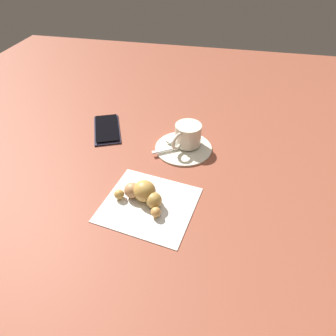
% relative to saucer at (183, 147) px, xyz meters
% --- Properties ---
extents(ground_plane, '(1.80, 1.80, 0.00)m').
position_rel_saucer_xyz_m(ground_plane, '(-0.11, 0.02, -0.00)').
color(ground_plane, brown).
extents(saucer, '(0.15, 0.15, 0.01)m').
position_rel_saucer_xyz_m(saucer, '(0.00, 0.00, 0.00)').
color(saucer, beige).
rests_on(saucer, ground).
extents(espresso_cup, '(0.09, 0.07, 0.06)m').
position_rel_saucer_xyz_m(espresso_cup, '(0.01, -0.01, 0.03)').
color(espresso_cup, beige).
rests_on(espresso_cup, saucer).
extents(teaspoon, '(0.08, 0.11, 0.01)m').
position_rel_saucer_xyz_m(teaspoon, '(-0.00, 0.00, 0.01)').
color(teaspoon, silver).
rests_on(teaspoon, saucer).
extents(sugar_packet, '(0.06, 0.05, 0.01)m').
position_rel_saucer_xyz_m(sugar_packet, '(0.03, 0.03, 0.01)').
color(sugar_packet, white).
rests_on(sugar_packet, saucer).
extents(napkin, '(0.20, 0.21, 0.00)m').
position_rel_saucer_xyz_m(napkin, '(-0.21, 0.04, -0.00)').
color(napkin, white).
rests_on(napkin, ground).
extents(croissant, '(0.08, 0.12, 0.05)m').
position_rel_saucer_xyz_m(croissant, '(-0.20, 0.05, 0.02)').
color(croissant, '#C38846').
rests_on(croissant, napkin).
extents(cell_phone, '(0.17, 0.12, 0.01)m').
position_rel_saucer_xyz_m(cell_phone, '(0.04, 0.23, 0.00)').
color(cell_phone, '#1E1C2E').
rests_on(cell_phone, ground).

